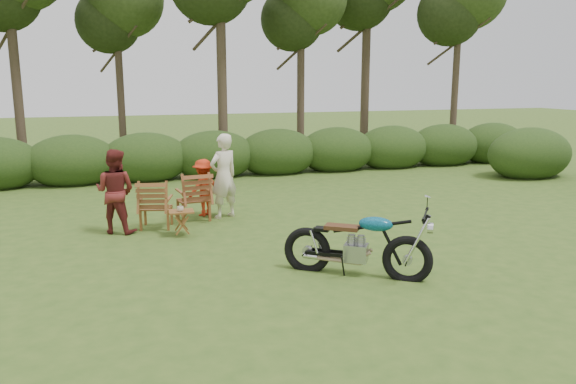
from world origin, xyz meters
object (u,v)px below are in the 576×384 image
object	(u,v)px
motorcycle	(355,274)
lawn_chair_right	(194,220)
lawn_chair_left	(157,228)
cup	(180,209)
adult_b	(118,232)
side_table	(182,223)
adult_a	(225,217)
child	(204,215)

from	to	relation	value
motorcycle	lawn_chair_right	xyz separation A→B (m)	(-1.80, 4.10, 0.00)
lawn_chair_right	lawn_chair_left	bearing A→B (deg)	20.11
lawn_chair_right	cup	distance (m)	1.37
cup	adult_b	xyz separation A→B (m)	(-1.12, 0.68, -0.53)
motorcycle	lawn_chair_right	distance (m)	4.48
side_table	adult_a	distance (m)	1.59
side_table	child	distance (m)	1.65
cup	child	world-z (taller)	child
side_table	child	world-z (taller)	child
lawn_chair_left	cup	xyz separation A→B (m)	(0.37, -0.80, 0.53)
lawn_chair_left	side_table	bearing A→B (deg)	132.95
motorcycle	child	world-z (taller)	child
motorcycle	adult_a	world-z (taller)	adult_a
adult_a	motorcycle	bearing A→B (deg)	81.36
side_table	adult_b	size ratio (longest dim) A/B	0.30
child	adult_b	bearing A→B (deg)	-4.66
motorcycle	child	xyz separation A→B (m)	(-1.52, 4.44, 0.00)
child	adult_a	bearing A→B (deg)	110.27
motorcycle	adult_a	xyz separation A→B (m)	(-1.14, 4.13, 0.00)
side_table	cup	distance (m)	0.29
lawn_chair_right	adult_b	xyz separation A→B (m)	(-1.54, -0.51, 0.00)
motorcycle	cup	distance (m)	3.70
motorcycle	lawn_chair_right	size ratio (longest dim) A/B	2.09
lawn_chair_left	adult_b	distance (m)	0.76
lawn_chair_left	side_table	world-z (taller)	side_table
lawn_chair_right	adult_a	bearing A→B (deg)	176.13
side_table	adult_b	distance (m)	1.33
adult_a	adult_b	xyz separation A→B (m)	(-2.20, -0.53, 0.00)
cup	child	xyz separation A→B (m)	(0.70, 1.53, -0.53)
cup	child	size ratio (longest dim) A/B	0.10
side_table	adult_b	bearing A→B (deg)	150.93
side_table	lawn_chair_left	bearing A→B (deg)	117.67
cup	adult_a	world-z (taller)	adult_a
motorcycle	lawn_chair_left	xyz separation A→B (m)	(-2.59, 3.71, 0.00)
cup	side_table	bearing A→B (deg)	66.74
motorcycle	lawn_chair_left	size ratio (longest dim) A/B	2.19
lawn_chair_right	cup	xyz separation A→B (m)	(-0.42, -1.19, 0.53)
lawn_chair_right	adult_a	distance (m)	0.65
lawn_chair_left	child	world-z (taller)	child
side_table	cup	world-z (taller)	cup
lawn_chair_left	cup	bearing A→B (deg)	130.31
lawn_chair_left	child	distance (m)	1.30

